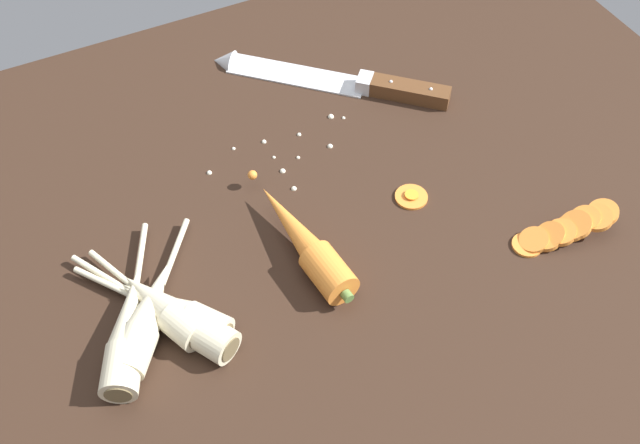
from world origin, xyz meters
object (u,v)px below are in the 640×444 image
Objects in this scene: parsnip_front at (175,316)px; parsnip_outer at (147,316)px; whole_carrot at (305,242)px; parsnip_mid_left at (161,306)px; parsnip_back at (127,332)px; chefs_knife at (325,78)px; carrot_slice_stack at (566,229)px; carrot_slice_stray_near at (411,196)px; parsnip_mid_right at (174,311)px.

parsnip_outer is at bearing 154.12° from parsnip_front.
parsnip_mid_left is at bearing -176.90° from whole_carrot.
parsnip_back is at bearing -159.83° from parsnip_outer.
chefs_knife is 43.35cm from parsnip_mid_left.
parsnip_back is at bearing -142.69° from chefs_knife.
carrot_slice_stack is (45.43, -8.63, -0.51)cm from parsnip_front.
carrot_slice_stray_near is (35.09, 3.40, -1.62)cm from parsnip_outer.
parsnip_mid_right is 32.61cm from carrot_slice_stray_near.
parsnip_mid_left reaches higher than carrot_slice_stack.
whole_carrot is 5.46× the size of carrot_slice_stray_near.
parsnip_outer is at bearing -175.68° from whole_carrot.
whole_carrot reaches higher than chefs_knife.
parsnip_mid_left is 1.00× the size of parsnip_mid_right.
parsnip_back is 1.17× the size of parsnip_outer.
carrot_slice_stray_near is (37.56, 4.31, -1.62)cm from parsnip_back.
whole_carrot is 22.13cm from parsnip_back.
carrot_slice_stack is at bearing -71.30° from chefs_knife.
parsnip_outer reaches higher than carrot_slice_stray_near.
parsnip_mid_left is 4.49cm from parsnip_back.
parsnip_mid_left reaches higher than chefs_knife.
parsnip_front is 1.19× the size of parsnip_mid_right.
parsnip_front is 1.18× the size of parsnip_mid_left.
carrot_slice_stray_near is at bearing 4.96° from parsnip_mid_left.
parsnip_mid_right is 5.25cm from parsnip_back.
whole_carrot reaches higher than parsnip_mid_right.
parsnip_mid_right is 0.82× the size of parsnip_back.
carrot_slice_stack is 3.19× the size of carrot_slice_stray_near.
whole_carrot reaches higher than parsnip_back.
parsnip_mid_right reaches higher than chefs_knife.
chefs_knife is 1.29× the size of parsnip_back.
whole_carrot is 15.78cm from carrot_slice_stray_near.
parsnip_mid_right is (0.99, -1.21, -0.00)cm from parsnip_mid_left.
parsnip_front reaches higher than chefs_knife.
carrot_slice_stray_near is (-13.09, 13.36, -1.11)cm from carrot_slice_stack.
parsnip_outer is 49.20cm from carrot_slice_stack.
carrot_slice_stack is 18.74cm from carrot_slice_stray_near.
parsnip_mid_left reaches higher than carrot_slice_stray_near.
whole_carrot is 16.89cm from parsnip_mid_right.
parsnip_front is at bearing -171.67° from carrot_slice_stray_near.
carrot_slice_stack is at bearing -11.53° from parsnip_mid_right.
carrot_slice_stray_near is (32.35, 4.73, -1.62)cm from parsnip_front.
parsnip_front is at bearing 169.25° from carrot_slice_stack.
parsnip_outer is (-2.78, 0.70, -0.00)cm from parsnip_mid_right.
parsnip_front is 1.14× the size of parsnip_outer.
chefs_knife is 1.58× the size of parsnip_mid_right.
parsnip_mid_right is 0.96× the size of parsnip_outer.
parsnip_mid_left and parsnip_mid_right have the same top height.
chefs_knife is 1.24× the size of whole_carrot.
parsnip_mid_right is at bearing -14.09° from parsnip_outer.
carrot_slice_stray_near is at bearing -90.62° from chefs_knife.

